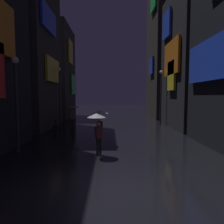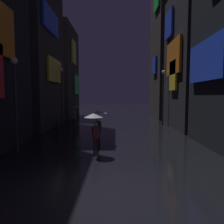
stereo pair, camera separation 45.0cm
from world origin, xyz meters
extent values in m
plane|color=black|center=(0.00, 0.00, 0.00)|extent=(120.00, 120.00, 0.00)
cube|color=#33302D|center=(-7.50, 12.59, 9.15)|extent=(4.00, 7.18, 18.31)
cube|color=yellow|center=(-5.35, 12.37, 5.28)|extent=(0.20, 3.70, 2.11)
cube|color=#264CF9|center=(-5.35, 11.55, 9.42)|extent=(0.20, 3.85, 1.96)
cube|color=#33302D|center=(-7.50, 21.61, 6.11)|extent=(4.00, 7.22, 12.23)
cube|color=#26E54C|center=(-5.35, 22.67, 4.55)|extent=(0.20, 3.35, 2.72)
cube|color=yellow|center=(-5.35, 20.89, 8.74)|extent=(0.20, 2.35, 2.99)
cube|color=#264CF9|center=(5.35, 5.49, 4.94)|extent=(0.20, 4.17, 2.29)
cube|color=#232328|center=(7.50, 12.55, 6.26)|extent=(4.00, 7.09, 12.53)
cube|color=yellow|center=(5.35, 11.84, 4.75)|extent=(0.20, 1.88, 2.60)
cube|color=orange|center=(5.35, 11.92, 6.33)|extent=(0.20, 3.91, 2.98)
cube|color=#264CF9|center=(5.35, 13.74, 9.80)|extent=(0.20, 2.41, 2.50)
cube|color=#2D2826|center=(7.50, 21.50, 10.15)|extent=(4.00, 7.01, 20.29)
cube|color=#264CF9|center=(5.35, 20.70, 6.94)|extent=(0.20, 2.14, 2.20)
cube|color=#26E54C|center=(5.35, 19.95, 14.78)|extent=(0.20, 2.82, 2.13)
cylinder|color=#2D2D38|center=(-3.64, 11.99, 0.42)|extent=(0.12, 0.12, 0.85)
cylinder|color=#2D2D38|center=(-3.46, 11.97, 0.42)|extent=(0.12, 0.12, 0.85)
cube|color=gray|center=(-3.55, 11.98, 1.15)|extent=(0.36, 0.26, 0.60)
sphere|color=tan|center=(-3.55, 11.98, 1.56)|extent=(0.22, 0.22, 0.22)
cylinder|color=gray|center=(-3.37, 12.01, 1.20)|extent=(0.09, 0.09, 0.50)
cylinder|color=slate|center=(-3.37, 12.01, 1.53)|extent=(0.02, 0.02, 0.77)
cone|color=green|center=(-3.37, 12.01, 2.02)|extent=(0.90, 0.90, 0.20)
cylinder|color=black|center=(-0.82, 5.54, 0.42)|extent=(0.12, 0.12, 0.85)
cylinder|color=black|center=(-0.72, 5.69, 0.42)|extent=(0.12, 0.12, 0.85)
cube|color=black|center=(-0.77, 5.62, 1.15)|extent=(0.38, 0.40, 0.60)
sphere|color=beige|center=(-0.77, 5.62, 1.56)|extent=(0.22, 0.22, 0.22)
cylinder|color=black|center=(-0.70, 5.79, 1.20)|extent=(0.09, 0.09, 0.50)
cylinder|color=slate|center=(-0.70, 5.79, 1.53)|extent=(0.02, 0.02, 0.77)
cone|color=silver|center=(-0.70, 5.79, 2.02)|extent=(0.90, 0.90, 0.20)
cylinder|color=black|center=(-0.65, 3.73, 0.42)|extent=(0.12, 0.12, 0.85)
cylinder|color=black|center=(-0.78, 3.61, 0.42)|extent=(0.12, 0.12, 0.85)
cube|color=#4C1E23|center=(-0.71, 3.67, 1.15)|extent=(0.40, 0.39, 0.60)
sphere|color=#9E7051|center=(-0.71, 3.67, 1.56)|extent=(0.22, 0.22, 0.22)
cylinder|color=#4C1E23|center=(-0.81, 3.51, 1.20)|extent=(0.09, 0.09, 0.50)
cylinder|color=slate|center=(-0.81, 3.51, 1.53)|extent=(0.02, 0.02, 0.77)
cone|color=silver|center=(-0.81, 3.51, 2.02)|extent=(0.90, 0.90, 0.20)
torus|color=black|center=(-4.54, 9.29, 0.36)|extent=(0.14, 0.72, 0.72)
torus|color=black|center=(-4.66, 10.38, 0.36)|extent=(0.14, 0.72, 0.72)
cylinder|color=black|center=(-4.60, 9.83, 0.54)|extent=(0.16, 1.00, 0.05)
cylinder|color=black|center=(-4.66, 10.38, 0.71)|extent=(0.04, 0.04, 0.40)
cube|color=black|center=(-4.66, 10.38, 0.93)|extent=(0.14, 0.25, 0.06)
cylinder|color=black|center=(-4.54, 9.29, 0.91)|extent=(0.08, 0.45, 0.03)
cylinder|color=#2D2D33|center=(5.00, 14.07, 2.57)|extent=(0.14, 0.14, 5.14)
sphere|color=#F9EFCC|center=(5.00, 14.07, 5.32)|extent=(0.36, 0.36, 0.36)
cylinder|color=#2D2D33|center=(-5.00, 13.31, 2.66)|extent=(0.14, 0.14, 5.32)
sphere|color=#F9EFCC|center=(-5.00, 13.31, 5.50)|extent=(0.36, 0.36, 0.36)
cylinder|color=#2D2D33|center=(-5.00, 4.33, 2.30)|extent=(0.14, 0.14, 4.60)
sphere|color=#F9EFCC|center=(-5.00, 4.33, 4.78)|extent=(0.36, 0.36, 0.36)
camera|label=1|loc=(-0.16, -6.07, 2.95)|focal=32.00mm
camera|label=2|loc=(0.29, -6.07, 2.95)|focal=32.00mm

